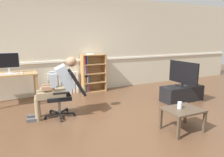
{
  "coord_description": "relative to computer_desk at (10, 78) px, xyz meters",
  "views": [
    {
      "loc": [
        -1.77,
        -3.17,
        1.63
      ],
      "look_at": [
        0.15,
        0.85,
        0.7
      ],
      "focal_mm": 33.41,
      "sensor_mm": 36.0,
      "label": 1
    }
  ],
  "objects": [
    {
      "name": "ground_plane",
      "position": [
        1.86,
        -2.15,
        -0.64
      ],
      "size": [
        18.0,
        18.0,
        0.0
      ],
      "primitive_type": "plane",
      "color": "brown"
    },
    {
      "name": "back_wall",
      "position": [
        1.86,
        0.5,
        0.71
      ],
      "size": [
        12.0,
        0.13,
        2.7
      ],
      "color": "beige",
      "rests_on": "ground_plane"
    },
    {
      "name": "computer_desk",
      "position": [
        0.0,
        0.0,
        0.0
      ],
      "size": [
        1.18,
        0.59,
        0.76
      ],
      "color": "tan",
      "rests_on": "ground_plane"
    },
    {
      "name": "imac_monitor",
      "position": [
        -0.01,
        0.08,
        0.4
      ],
      "size": [
        0.49,
        0.14,
        0.48
      ],
      "color": "silver",
      "rests_on": "computer_desk"
    },
    {
      "name": "keyboard",
      "position": [
        -0.02,
        -0.14,
        0.13
      ],
      "size": [
        0.42,
        0.12,
        0.02
      ],
      "primitive_type": "cube",
      "color": "silver",
      "rests_on": "computer_desk"
    },
    {
      "name": "computer_mouse",
      "position": [
        0.24,
        -0.12,
        0.13
      ],
      "size": [
        0.06,
        0.1,
        0.03
      ],
      "primitive_type": "cube",
      "color": "white",
      "rests_on": "computer_desk"
    },
    {
      "name": "bookshelf",
      "position": [
        2.12,
        0.29,
        -0.1
      ],
      "size": [
        0.71,
        0.29,
        1.12
      ],
      "color": "#AD7F4C",
      "rests_on": "ground_plane"
    },
    {
      "name": "radiator",
      "position": [
        1.31,
        0.39,
        -0.33
      ],
      "size": [
        0.85,
        0.08,
        0.62
      ],
      "color": "white",
      "rests_on": "ground_plane"
    },
    {
      "name": "office_chair",
      "position": [
        1.03,
        -1.26,
        -0.12
      ],
      "size": [
        0.88,
        0.62,
        0.95
      ],
      "rotation": [
        0.0,
        0.0,
        -1.7
      ],
      "color": "black",
      "rests_on": "ground_plane"
    },
    {
      "name": "person_seated",
      "position": [
        0.84,
        -1.23,
        0.01
      ],
      "size": [
        1.02,
        0.43,
        1.22
      ],
      "rotation": [
        0.0,
        0.0,
        -1.7
      ],
      "color": "#937F60",
      "rests_on": "ground_plane"
    },
    {
      "name": "tv_stand",
      "position": [
        3.86,
        -1.51,
        -0.45
      ],
      "size": [
        1.07,
        0.43,
        0.38
      ],
      "color": "black",
      "rests_on": "ground_plane"
    },
    {
      "name": "tv_screen",
      "position": [
        3.86,
        -1.51,
        0.07
      ],
      "size": [
        0.22,
        0.88,
        0.61
      ],
      "rotation": [
        0.0,
        0.0,
        1.64
      ],
      "color": "black",
      "rests_on": "tv_stand"
    },
    {
      "name": "coffee_table",
      "position": [
        2.65,
        -2.8,
        -0.3
      ],
      "size": [
        0.63,
        0.5,
        0.4
      ],
      "color": "#4C3D2D",
      "rests_on": "ground_plane"
    },
    {
      "name": "drinking_glass",
      "position": [
        2.61,
        -2.75,
        -0.18
      ],
      "size": [
        0.08,
        0.08,
        0.12
      ],
      "primitive_type": "cylinder",
      "color": "silver",
      "rests_on": "coffee_table"
    }
  ]
}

